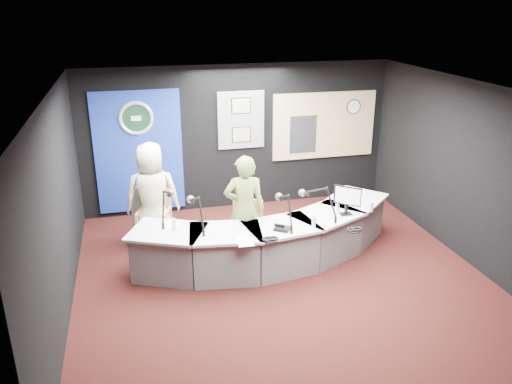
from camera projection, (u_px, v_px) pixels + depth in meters
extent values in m
plane|color=black|center=(282.00, 277.00, 7.70)|extent=(6.00, 6.00, 0.00)
cube|color=silver|center=(286.00, 90.00, 6.71)|extent=(6.00, 6.00, 0.02)
cube|color=black|center=(238.00, 138.00, 9.93)|extent=(6.00, 0.02, 2.80)
cube|color=black|center=(384.00, 307.00, 4.49)|extent=(6.00, 0.02, 2.80)
cube|color=black|center=(58.00, 211.00, 6.52)|extent=(0.02, 6.00, 2.80)
cube|color=black|center=(470.00, 174.00, 7.89)|extent=(0.02, 6.00, 2.80)
cube|color=navy|center=(139.00, 152.00, 9.52)|extent=(1.60, 0.05, 2.30)
torus|color=silver|center=(136.00, 118.00, 9.25)|extent=(0.63, 0.07, 0.63)
cylinder|color=black|center=(136.00, 118.00, 9.26)|extent=(0.48, 0.01, 0.48)
cube|color=slate|center=(241.00, 120.00, 9.79)|extent=(0.90, 0.04, 1.10)
cube|color=gray|center=(241.00, 106.00, 9.66)|extent=(0.34, 0.02, 0.27)
cube|color=gray|center=(242.00, 135.00, 9.86)|extent=(0.34, 0.02, 0.27)
cube|color=tan|center=(324.00, 125.00, 10.25)|extent=(2.12, 0.06, 1.32)
cube|color=#FFE9A1|center=(324.00, 125.00, 10.24)|extent=(2.00, 0.02, 1.20)
cube|color=black|center=(303.00, 134.00, 10.17)|extent=(0.55, 0.02, 0.75)
cylinder|color=white|center=(354.00, 107.00, 10.23)|extent=(0.28, 0.01, 0.28)
cube|color=#6C685B|center=(146.00, 207.00, 8.67)|extent=(0.50, 0.27, 0.70)
imported|color=beige|center=(152.00, 196.00, 8.38)|extent=(0.90, 0.61, 1.80)
imported|color=#5E6A37|center=(245.00, 209.00, 7.93)|extent=(0.69, 0.51, 1.74)
cube|color=black|center=(347.00, 196.00, 7.93)|extent=(0.33, 0.30, 0.28)
cube|color=black|center=(282.00, 229.00, 7.50)|extent=(0.27, 0.26, 0.05)
torus|color=black|center=(354.00, 229.00, 7.48)|extent=(0.24, 0.24, 0.04)
torus|color=black|center=(270.00, 239.00, 7.19)|extent=(0.23, 0.23, 0.04)
cube|color=white|center=(173.00, 225.00, 7.68)|extent=(0.23, 0.32, 0.00)
cube|color=white|center=(245.00, 241.00, 7.15)|extent=(0.23, 0.32, 0.00)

